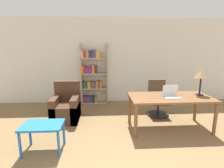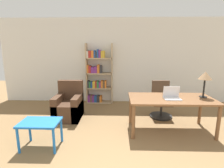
# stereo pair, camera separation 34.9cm
# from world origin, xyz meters

# --- Properties ---
(wall_back) EXTENTS (8.00, 0.06, 2.70)m
(wall_back) POSITION_xyz_m (0.00, 4.53, 1.35)
(wall_back) COLOR white
(wall_back) RESTS_ON ground_plane
(desk) EXTENTS (1.76, 0.88, 0.74)m
(desk) POSITION_xyz_m (0.92, 2.42, 0.66)
(desk) COLOR brown
(desk) RESTS_ON ground_plane
(laptop) EXTENTS (0.34, 0.25, 0.26)m
(laptop) POSITION_xyz_m (0.92, 2.36, 0.80)
(laptop) COLOR silver
(laptop) RESTS_ON desk
(table_lamp) EXTENTS (0.28, 0.28, 0.55)m
(table_lamp) POSITION_xyz_m (1.62, 2.49, 1.19)
(table_lamp) COLOR black
(table_lamp) RESTS_ON desk
(office_chair) EXTENTS (0.58, 0.58, 0.94)m
(office_chair) POSITION_xyz_m (0.93, 3.25, 0.39)
(office_chair) COLOR black
(office_chair) RESTS_ON ground_plane
(side_table_blue) EXTENTS (0.69, 0.48, 0.50)m
(side_table_blue) POSITION_xyz_m (-1.60, 1.69, 0.42)
(side_table_blue) COLOR blue
(side_table_blue) RESTS_ON ground_plane
(armchair) EXTENTS (0.64, 0.78, 0.94)m
(armchair) POSITION_xyz_m (-1.47, 3.07, 0.30)
(armchair) COLOR #472D1E
(armchair) RESTS_ON ground_plane
(bookshelf) EXTENTS (0.84, 0.28, 1.91)m
(bookshelf) POSITION_xyz_m (-0.86, 4.34, 0.88)
(bookshelf) COLOR tan
(bookshelf) RESTS_ON ground_plane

